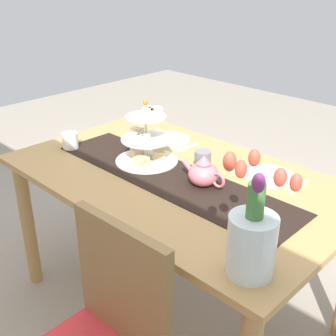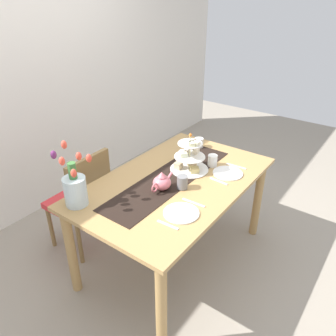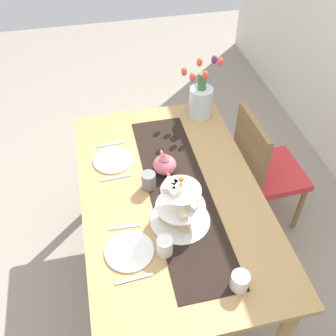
{
  "view_description": "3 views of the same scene",
  "coord_description": "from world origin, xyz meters",
  "px_view_note": "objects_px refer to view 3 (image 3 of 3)",
  "views": [
    {
      "loc": [
        -1.21,
        1.28,
        1.63
      ],
      "look_at": [
        0.03,
        0.02,
        0.8
      ],
      "focal_mm": 46.24,
      "sensor_mm": 36.0,
      "label": 1
    },
    {
      "loc": [
        -1.74,
        -1.22,
        2.04
      ],
      "look_at": [
        0.02,
        0.08,
        0.84
      ],
      "focal_mm": 35.56,
      "sensor_mm": 36.0,
      "label": 2
    },
    {
      "loc": [
        1.34,
        -0.32,
        2.3
      ],
      "look_at": [
        -0.08,
        0.0,
        0.88
      ],
      "focal_mm": 41.18,
      "sensor_mm": 36.0,
      "label": 3
    }
  ],
  "objects_px": {
    "dinner_plate_left": "(113,160)",
    "fork_left": "(110,144)",
    "cream_jug": "(240,281)",
    "knife_left": "(116,178)",
    "chair_left": "(262,167)",
    "dinner_plate_right": "(129,251)",
    "mug_grey": "(149,181)",
    "mug_white_text": "(165,246)",
    "knife_right": "(134,279)",
    "fork_right": "(125,227)",
    "teapot": "(165,164)",
    "dining_table": "(171,206)",
    "tiered_cake_stand": "(181,207)",
    "tulip_vase": "(201,98)"
  },
  "relations": [
    {
      "from": "dinner_plate_left",
      "to": "knife_right",
      "type": "xyz_separation_m",
      "value": [
        0.78,
        0.0,
        -0.0
      ]
    },
    {
      "from": "tiered_cake_stand",
      "to": "dinner_plate_left",
      "type": "distance_m",
      "value": 0.59
    },
    {
      "from": "dining_table",
      "to": "cream_jug",
      "type": "xyz_separation_m",
      "value": [
        0.6,
        0.16,
        0.15
      ]
    },
    {
      "from": "dining_table",
      "to": "tulip_vase",
      "type": "relative_size",
      "value": 3.68
    },
    {
      "from": "chair_left",
      "to": "tulip_vase",
      "type": "height_order",
      "value": "tulip_vase"
    },
    {
      "from": "knife_left",
      "to": "mug_grey",
      "type": "height_order",
      "value": "mug_grey"
    },
    {
      "from": "cream_jug",
      "to": "knife_right",
      "type": "height_order",
      "value": "cream_jug"
    },
    {
      "from": "fork_right",
      "to": "mug_grey",
      "type": "height_order",
      "value": "mug_grey"
    },
    {
      "from": "cream_jug",
      "to": "knife_left",
      "type": "xyz_separation_m",
      "value": [
        -0.77,
        -0.43,
        -0.04
      ]
    },
    {
      "from": "chair_left",
      "to": "mug_grey",
      "type": "bearing_deg",
      "value": -72.42
    },
    {
      "from": "fork_right",
      "to": "knife_right",
      "type": "xyz_separation_m",
      "value": [
        0.29,
        0.0,
        0.0
      ]
    },
    {
      "from": "fork_right",
      "to": "dinner_plate_left",
      "type": "bearing_deg",
      "value": 180.0
    },
    {
      "from": "mug_grey",
      "to": "mug_white_text",
      "type": "xyz_separation_m",
      "value": [
        0.42,
        -0.0,
        -0.0
      ]
    },
    {
      "from": "dinner_plate_right",
      "to": "knife_right",
      "type": "relative_size",
      "value": 1.35
    },
    {
      "from": "tiered_cake_stand",
      "to": "teapot",
      "type": "xyz_separation_m",
      "value": [
        -0.35,
        -0.0,
        -0.04
      ]
    },
    {
      "from": "teapot",
      "to": "fork_right",
      "type": "bearing_deg",
      "value": -39.26
    },
    {
      "from": "knife_left",
      "to": "fork_right",
      "type": "bearing_deg",
      "value": 0.0
    },
    {
      "from": "tiered_cake_stand",
      "to": "teapot",
      "type": "distance_m",
      "value": 0.36
    },
    {
      "from": "fork_left",
      "to": "dinner_plate_right",
      "type": "xyz_separation_m",
      "value": [
        0.78,
        0.0,
        0.0
      ]
    },
    {
      "from": "knife_left",
      "to": "mug_grey",
      "type": "distance_m",
      "value": 0.2
    },
    {
      "from": "chair_left",
      "to": "mug_white_text",
      "type": "xyz_separation_m",
      "value": [
        0.68,
        -0.82,
        0.31
      ]
    },
    {
      "from": "cream_jug",
      "to": "mug_white_text",
      "type": "height_order",
      "value": "mug_white_text"
    },
    {
      "from": "dinner_plate_left",
      "to": "fork_left",
      "type": "bearing_deg",
      "value": 180.0
    },
    {
      "from": "teapot",
      "to": "knife_left",
      "type": "height_order",
      "value": "teapot"
    },
    {
      "from": "mug_white_text",
      "to": "fork_right",
      "type": "bearing_deg",
      "value": -139.09
    },
    {
      "from": "dinner_plate_left",
      "to": "mug_white_text",
      "type": "xyz_separation_m",
      "value": [
        0.67,
        0.16,
        0.04
      ]
    },
    {
      "from": "mug_grey",
      "to": "mug_white_text",
      "type": "relative_size",
      "value": 1.0
    },
    {
      "from": "fork_left",
      "to": "dining_table",
      "type": "bearing_deg",
      "value": 30.56
    },
    {
      "from": "dinner_plate_right",
      "to": "knife_right",
      "type": "height_order",
      "value": "dinner_plate_right"
    },
    {
      "from": "knife_left",
      "to": "dining_table",
      "type": "bearing_deg",
      "value": 57.78
    },
    {
      "from": "fork_left",
      "to": "knife_right",
      "type": "distance_m",
      "value": 0.92
    },
    {
      "from": "tiered_cake_stand",
      "to": "fork_left",
      "type": "height_order",
      "value": "tiered_cake_stand"
    },
    {
      "from": "chair_left",
      "to": "tiered_cake_stand",
      "type": "height_order",
      "value": "tiered_cake_stand"
    },
    {
      "from": "cream_jug",
      "to": "knife_left",
      "type": "bearing_deg",
      "value": -150.53
    },
    {
      "from": "dining_table",
      "to": "chair_left",
      "type": "relative_size",
      "value": 1.71
    },
    {
      "from": "dinner_plate_left",
      "to": "knife_right",
      "type": "distance_m",
      "value": 0.78
    },
    {
      "from": "dinner_plate_left",
      "to": "mug_white_text",
      "type": "distance_m",
      "value": 0.69
    },
    {
      "from": "dining_table",
      "to": "knife_left",
      "type": "xyz_separation_m",
      "value": [
        -0.17,
        -0.27,
        0.11
      ]
    },
    {
      "from": "dining_table",
      "to": "teapot",
      "type": "bearing_deg",
      "value": 180.0
    },
    {
      "from": "teapot",
      "to": "knife_left",
      "type": "xyz_separation_m",
      "value": [
        -0.01,
        -0.27,
        -0.06
      ]
    },
    {
      "from": "chair_left",
      "to": "dinner_plate_right",
      "type": "xyz_separation_m",
      "value": [
        0.64,
        -0.98,
        0.27
      ]
    },
    {
      "from": "tiered_cake_stand",
      "to": "dinner_plate_right",
      "type": "relative_size",
      "value": 1.32
    },
    {
      "from": "dinner_plate_right",
      "to": "chair_left",
      "type": "bearing_deg",
      "value": 123.22
    },
    {
      "from": "knife_left",
      "to": "teapot",
      "type": "bearing_deg",
      "value": 87.66
    },
    {
      "from": "dinner_plate_left",
      "to": "knife_left",
      "type": "relative_size",
      "value": 1.35
    },
    {
      "from": "dinner_plate_left",
      "to": "dinner_plate_right",
      "type": "height_order",
      "value": "same"
    },
    {
      "from": "fork_left",
      "to": "dinner_plate_right",
      "type": "height_order",
      "value": "dinner_plate_right"
    },
    {
      "from": "dining_table",
      "to": "mug_white_text",
      "type": "distance_m",
      "value": 0.41
    },
    {
      "from": "fork_left",
      "to": "fork_right",
      "type": "xyz_separation_m",
      "value": [
        0.63,
        0.0,
        0.0
      ]
    },
    {
      "from": "knife_left",
      "to": "tiered_cake_stand",
      "type": "bearing_deg",
      "value": 36.95
    }
  ]
}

